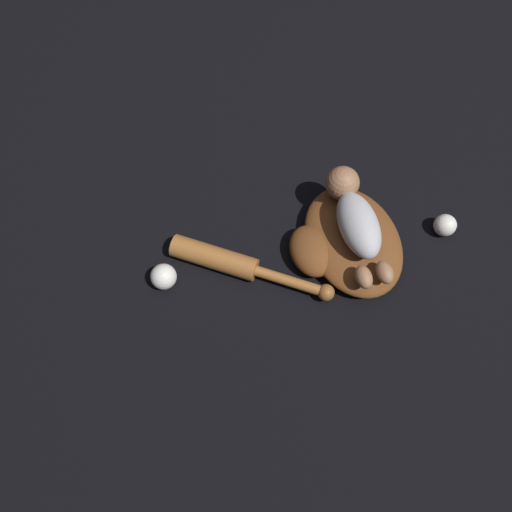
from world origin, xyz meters
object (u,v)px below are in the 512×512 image
baseball_spare (445,225)px  baby_figure (355,217)px  baseball_bat (233,263)px  baseball (164,277)px  baseball_glove (346,242)px

baseball_spare → baby_figure: bearing=101.5°
baseball_bat → baseball_spare: 0.61m
baseball → baseball_spare: (0.24, -0.76, -0.00)m
baseball → baseball_spare: 0.79m
baseball_glove → baby_figure: baby_figure is taller
baseball_bat → baseball: bearing=108.9°
baseball_bat → baseball_spare: size_ratio=7.16×
baby_figure → baseball_spare: bearing=-78.5°
baseball_bat → baseball: (-0.06, 0.18, 0.00)m
baseball_glove → baby_figure: (0.03, -0.01, 0.08)m
baby_figure → baseball_spare: (0.05, -0.27, -0.09)m
baseball_bat → baseball_spare: (0.18, -0.58, -0.00)m
baseball_spare → baseball: bearing=107.9°
baseball_glove → baby_figure: 0.09m
baseball_glove → baseball_bat: 0.32m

